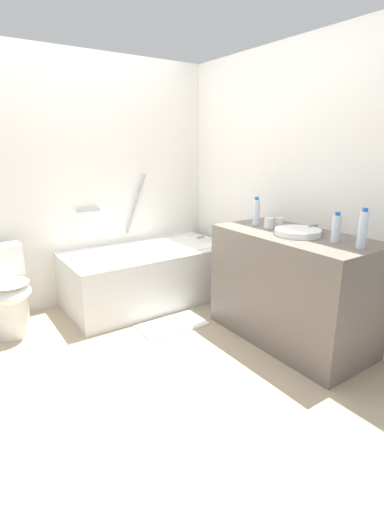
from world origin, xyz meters
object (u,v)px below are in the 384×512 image
Objects in this scene: sink_basin at (298,232)px; water_bottle_1 at (336,228)px; toilet at (7,292)px; sink_faucet at (315,228)px; drinking_glass_1 at (279,222)px; bathtub at (149,273)px; water_bottle_0 at (363,229)px; water_bottle_2 at (256,212)px; drinking_glass_0 at (269,223)px; bath_mat at (172,325)px.

water_bottle_1 reaches higher than sink_basin.
sink_faucet is at bearing 52.28° from toilet.
sink_faucet is 0.29m from drinking_glass_1.
bathtub reaches higher than water_bottle_0.
water_bottle_2 is at bearing 90.05° from sink_basin.
sink_faucet is 0.35m from drinking_glass_0.
sink_basin is (0.54, -1.35, 0.60)m from bathtub.
bath_mat is (-0.11, -0.60, -0.28)m from bathtub.
water_bottle_0 is (-0.14, -0.47, 0.09)m from sink_faucet.
water_bottle_0 reaches higher than sink_basin.
drinking_glass_1 is (0.03, 0.54, -0.05)m from water_bottle_1.
drinking_glass_0 reaches higher than sink_faucet.
water_bottle_0 is at bearing -85.51° from drinking_glass_0.
toilet is at bearing 150.86° from bath_mat.
sink_basin is 2.19× the size of sink_faucet.
sink_faucet reaches higher than bath_mat.
sink_basin is 0.45m from water_bottle_2.
sink_faucet is (0.73, -1.35, 0.61)m from bathtub.
drinking_glass_0 is at bearing 164.34° from drinking_glass_1.
sink_faucet is at bearing -61.49° from bathtub.
bathtub is 6.85× the size of water_bottle_2.
water_bottle_0 is 0.77m from drinking_glass_0.
water_bottle_0 is 0.91m from water_bottle_2.
water_bottle_2 is 0.21m from drinking_glass_1.
bathtub reaches higher than bath_mat.
water_bottle_0 is 1.26× the size of water_bottle_1.
bathtub is 1.27m from toilet.
drinking_glass_0 is (1.80, -1.10, 0.55)m from toilet.
drinking_glass_0 is at bearing 124.76° from sink_faucet.
toilet is 1.26× the size of bath_mat.
sink_faucet is 0.59× the size of water_bottle_0.
bathtub is at bearing 85.09° from toilet.
water_bottle_0 is at bearing -72.02° from bathtub.
water_bottle_2 reaches higher than water_bottle_1.
water_bottle_0 reaches higher than bath_mat.
toilet is 2.82× the size of water_bottle_0.
water_bottle_2 reaches higher than drinking_glass_1.
water_bottle_0 reaches higher than sink_faucet.
bathtub reaches higher than sink_faucet.
water_bottle_0 is 1.71m from bath_mat.
sink_basin reaches higher than toilet.
water_bottle_0 is (1.86, -1.86, 0.63)m from toilet.
toilet is at bearing 178.03° from bathtub.
water_bottle_1 is (-0.14, -0.28, 0.07)m from sink_faucet.
water_bottle_1 is at bearing -117.04° from sink_faucet.
water_bottle_2 is 0.40× the size of bath_mat.
water_bottle_2 is at bearing 115.79° from drinking_glass_1.
water_bottle_2 is (0.53, -0.90, 0.69)m from bathtub.
bath_mat is at bearing 57.93° from toilet.
drinking_glass_0 is at bearing -91.83° from water_bottle_2.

